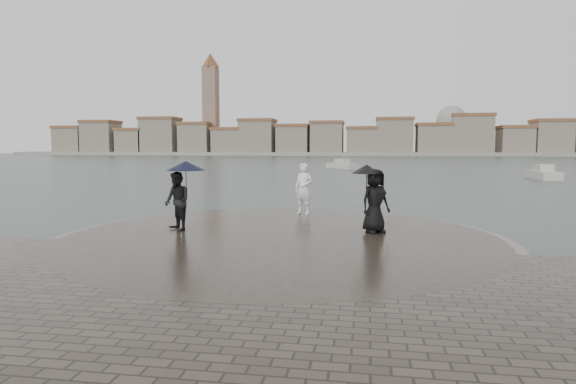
# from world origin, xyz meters

# --- Properties ---
(ground) EXTENTS (400.00, 400.00, 0.00)m
(ground) POSITION_xyz_m (0.00, 0.00, 0.00)
(ground) COLOR #2B3835
(ground) RESTS_ON ground
(kerb_ring) EXTENTS (12.50, 12.50, 0.32)m
(kerb_ring) POSITION_xyz_m (0.00, 3.50, 0.16)
(kerb_ring) COLOR gray
(kerb_ring) RESTS_ON ground
(quay_tip) EXTENTS (11.90, 11.90, 0.36)m
(quay_tip) POSITION_xyz_m (0.00, 3.50, 0.18)
(quay_tip) COLOR #2D261E
(quay_tip) RESTS_ON ground
(statue) EXTENTS (0.79, 0.64, 1.87)m
(statue) POSITION_xyz_m (0.07, 7.83, 1.30)
(statue) COLOR white
(statue) RESTS_ON quay_tip
(visitor_left) EXTENTS (1.36, 1.20, 2.04)m
(visitor_left) POSITION_xyz_m (-3.07, 3.83, 1.52)
(visitor_left) COLOR black
(visitor_left) RESTS_ON quay_tip
(visitor_right) EXTENTS (1.23, 1.05, 1.95)m
(visitor_right) POSITION_xyz_m (2.55, 4.39, 1.44)
(visitor_right) COLOR black
(visitor_right) RESTS_ON quay_tip
(far_skyline) EXTENTS (260.00, 20.00, 37.00)m
(far_skyline) POSITION_xyz_m (-6.29, 160.71, 5.61)
(far_skyline) COLOR gray
(far_skyline) RESTS_ON ground
(boats) EXTENTS (22.09, 23.82, 1.50)m
(boats) POSITION_xyz_m (8.39, 45.73, 0.38)
(boats) COLOR #B7B1A5
(boats) RESTS_ON ground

